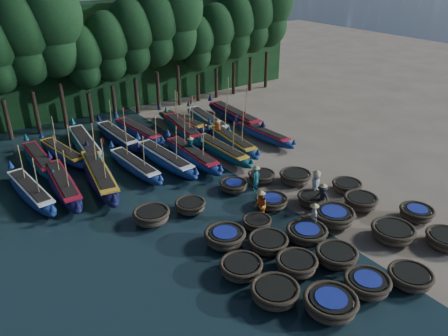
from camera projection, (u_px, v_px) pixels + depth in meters
ground at (272, 198)px, 27.68m from camera, size 120.00×120.00×0.00m
foliage_wall at (117, 55)px, 42.73m from camera, size 40.00×3.00×10.00m
coracle_1 at (330, 304)px, 18.63m from camera, size 2.42×2.42×0.85m
coracle_2 at (367, 284)px, 19.82m from camera, size 2.16×2.16×0.77m
coracle_3 at (410, 277)px, 20.29m from camera, size 2.10×2.10×0.70m
coracle_4 at (446, 239)px, 22.97m from camera, size 2.18×2.18×0.71m
coracle_5 at (275, 293)px, 19.30m from camera, size 2.35×2.35×0.78m
coracle_6 at (297, 264)px, 21.04m from camera, size 2.23×2.23×0.80m
coracle_7 at (336, 256)px, 21.62m from camera, size 2.23×2.23×0.80m
coracle_8 at (393, 232)px, 23.47m from camera, size 2.47×2.47×0.79m
coracle_9 at (417, 213)px, 25.26m from camera, size 2.35×2.35×0.75m
coracle_10 at (241, 268)px, 20.89m from camera, size 2.14×2.14×0.73m
coracle_11 at (268, 243)px, 22.70m from camera, size 2.34×2.34×0.72m
coracle_12 at (307, 234)px, 23.38m from camera, size 2.75×2.75×0.78m
coracle_13 at (333, 216)px, 24.85m from camera, size 2.95×2.95×0.85m
coracle_14 at (361, 202)px, 26.36m from camera, size 2.12×2.12×0.81m
coracle_15 at (225, 237)px, 23.02m from camera, size 2.30×2.30×0.83m
coracle_16 at (257, 223)px, 24.47m from camera, size 1.85×1.85×0.64m
coracle_17 at (272, 202)px, 26.54m from camera, size 2.36×2.36×0.66m
coracle_18 at (312, 199)px, 26.73m from camera, size 2.11×2.11×0.71m
coracle_19 at (347, 186)px, 28.24m from camera, size 2.27×2.27×0.71m
coracle_20 at (152, 216)px, 24.91m from camera, size 2.14×2.14×0.83m
coracle_21 at (190, 206)px, 26.02m from camera, size 2.26×2.26×0.71m
coracle_22 at (234, 186)px, 28.38m from camera, size 1.84×1.84×0.64m
coracle_23 at (262, 176)px, 29.54m from camera, size 1.93×1.93×0.66m
coracle_24 at (295, 177)px, 29.31m from camera, size 2.36×2.36×0.77m
long_boat_0 at (31, 191)px, 27.41m from camera, size 2.11×7.74×3.30m
long_boat_1 at (63, 184)px, 28.16m from camera, size 2.04×8.29×3.53m
long_boat_2 at (100, 175)px, 29.17m from camera, size 2.98×9.03×3.88m
long_boat_3 at (135, 165)px, 30.81m from camera, size 1.80×7.42×3.16m
long_boat_4 at (165, 159)px, 31.71m from camera, size 1.98×8.21×3.50m
long_boat_5 at (192, 155)px, 32.30m from camera, size 1.53×8.03×3.41m
long_boat_6 at (221, 150)px, 33.18m from camera, size 1.47×7.59×3.22m
long_boat_7 at (232, 141)px, 34.75m from camera, size 2.09×7.88×3.36m
long_boat_8 at (263, 134)px, 36.15m from camera, size 1.67×7.30×1.29m
long_boat_9 at (40, 160)px, 31.60m from camera, size 1.37×7.77×1.37m
long_boat_10 at (63, 153)px, 32.78m from camera, size 2.45×7.20×3.10m
long_boat_11 at (85, 144)px, 33.97m from camera, size 2.43×8.86×1.57m
long_boat_12 at (117, 136)px, 35.70m from camera, size 1.64×7.76×3.30m
long_boat_13 at (138, 131)px, 36.66m from camera, size 2.11×7.74×1.37m
long_boat_14 at (182, 129)px, 37.13m from camera, size 2.53×8.09×3.47m
long_boat_15 at (183, 122)px, 38.80m from camera, size 2.20×7.38×3.16m
long_boat_16 at (207, 121)px, 38.94m from camera, size 2.29×8.14×1.44m
long_boat_17 at (234, 116)px, 39.92m from camera, size 2.04×9.11×3.88m
fisherman_0 at (316, 184)px, 27.38m from camera, size 1.01×1.05×2.01m
fisherman_1 at (256, 177)px, 28.23m from camera, size 0.68×0.53×1.86m
fisherman_2 at (260, 205)px, 25.06m from camera, size 1.02×1.10×2.01m
fisherman_3 at (322, 197)px, 26.05m from camera, size 0.67×1.11×1.89m
fisherman_4 at (314, 216)px, 24.17m from camera, size 0.80×0.99×1.78m
fisherman_5 at (191, 148)px, 32.67m from camera, size 0.81×1.62×1.87m
fisherman_6 at (218, 130)px, 35.84m from camera, size 0.58×0.87×1.94m
tree_3 at (21, 38)px, 34.14m from camera, size 4.92×4.92×11.60m
tree_4 at (50, 27)px, 35.03m from camera, size 5.34×5.34×12.58m
tree_5 at (83, 57)px, 37.41m from camera, size 3.68×3.68×8.68m
tree_6 at (108, 46)px, 38.30m from camera, size 4.09×4.09×9.65m
tree_7 at (131, 36)px, 39.19m from camera, size 4.51×4.51×10.63m
tree_8 at (154, 26)px, 40.08m from camera, size 4.92×4.92×11.60m
tree_9 at (175, 16)px, 40.97m from camera, size 5.34×5.34×12.58m
tree_10 at (197, 43)px, 43.35m from camera, size 3.68×3.68×8.68m
tree_11 at (216, 34)px, 44.24m from camera, size 4.09×4.09×9.65m
tree_12 at (234, 25)px, 45.13m from camera, size 4.51×4.51×10.63m
tree_13 at (252, 16)px, 46.02m from camera, size 4.92×4.92×11.60m
tree_14 at (269, 8)px, 46.91m from camera, size 5.34×5.34×12.58m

